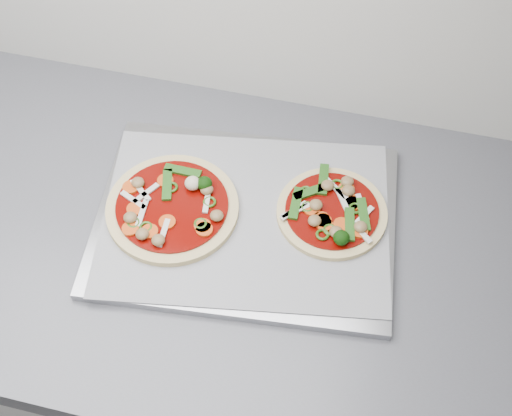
# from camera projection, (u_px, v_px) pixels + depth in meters

# --- Properties ---
(base_cabinet) EXTENTS (3.60, 0.60, 0.86)m
(base_cabinet) POSITION_uv_depth(u_px,v_px,m) (300.00, 381.00, 1.43)
(base_cabinet) COLOR silver
(base_cabinet) RESTS_ON ground
(countertop) EXTENTS (3.60, 0.60, 0.04)m
(countertop) POSITION_uv_depth(u_px,v_px,m) (315.00, 266.00, 1.06)
(countertop) COLOR #595960
(countertop) RESTS_ON base_cabinet
(baking_tray) EXTENTS (0.48, 0.37, 0.01)m
(baking_tray) POSITION_uv_depth(u_px,v_px,m) (246.00, 220.00, 1.07)
(baking_tray) COLOR #949499
(baking_tray) RESTS_ON countertop
(parchment) EXTENTS (0.47, 0.37, 0.00)m
(parchment) POSITION_uv_depth(u_px,v_px,m) (246.00, 217.00, 1.07)
(parchment) COLOR gray
(parchment) RESTS_ON baking_tray
(pizza_left) EXTENTS (0.21, 0.21, 0.03)m
(pizza_left) POSITION_uv_depth(u_px,v_px,m) (172.00, 207.00, 1.07)
(pizza_left) COLOR #D4C17B
(pizza_left) RESTS_ON parchment
(pizza_right) EXTENTS (0.20, 0.20, 0.03)m
(pizza_right) POSITION_uv_depth(u_px,v_px,m) (333.00, 212.00, 1.06)
(pizza_right) COLOR #D4C17B
(pizza_right) RESTS_ON parchment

